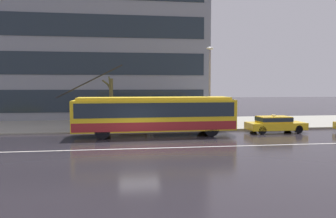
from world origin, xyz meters
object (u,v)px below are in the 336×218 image
at_px(trolleybus, 155,114).
at_px(street_lamp, 210,80).
at_px(bus_shelter, 132,105).
at_px(street_tree_bare, 111,100).
at_px(taxi_ahead_of_bus, 275,123).
at_px(pedestrian_at_shelter, 190,109).
at_px(pedestrian_approaching_curb, 146,117).

height_order(trolleybus, street_lamp, street_lamp).
bearing_deg(bus_shelter, trolleybus, -65.74).
distance_m(trolleybus, bus_shelter, 3.98).
bearing_deg(street_tree_bare, bus_shelter, -26.52).
xyz_separation_m(taxi_ahead_of_bus, street_tree_bare, (-12.86, 4.20, 1.77)).
bearing_deg(pedestrian_at_shelter, taxi_ahead_of_bus, -24.74).
bearing_deg(bus_shelter, pedestrian_at_shelter, -5.21).
xyz_separation_m(bus_shelter, pedestrian_approaching_curb, (1.13, -0.76, -0.94)).
height_order(trolleybus, bus_shelter, trolleybus).
bearing_deg(street_lamp, pedestrian_approaching_curb, 174.73).
distance_m(pedestrian_approaching_curb, street_lamp, 6.05).
bearing_deg(street_lamp, taxi_ahead_of_bus, -23.66).
xyz_separation_m(trolleybus, pedestrian_approaching_curb, (-0.49, 2.84, -0.46)).
bearing_deg(street_lamp, pedestrian_at_shelter, 151.98).
relative_size(taxi_ahead_of_bus, pedestrian_approaching_curb, 2.80).
distance_m(street_lamp, street_tree_bare, 8.56).
bearing_deg(pedestrian_at_shelter, street_tree_bare, 168.69).
bearing_deg(taxi_ahead_of_bus, street_lamp, 156.34).
bearing_deg(pedestrian_approaching_curb, street_lamp, -5.27).
height_order(pedestrian_approaching_curb, street_tree_bare, street_tree_bare).
relative_size(taxi_ahead_of_bus, bus_shelter, 1.23).
height_order(pedestrian_at_shelter, pedestrian_approaching_curb, pedestrian_at_shelter).
xyz_separation_m(taxi_ahead_of_bus, pedestrian_at_shelter, (-6.23, 2.87, 0.95)).
relative_size(bus_shelter, street_lamp, 0.55).
bearing_deg(trolleybus, pedestrian_approaching_curb, 99.87).
bearing_deg(street_lamp, street_tree_bare, 165.34).
height_order(pedestrian_at_shelter, street_tree_bare, street_tree_bare).
xyz_separation_m(taxi_ahead_of_bus, street_lamp, (-4.73, 2.07, 3.39)).
bearing_deg(pedestrian_at_shelter, trolleybus, -135.69).
xyz_separation_m(trolleybus, taxi_ahead_of_bus, (9.47, 0.28, -0.86)).
xyz_separation_m(street_lamp, street_tree_bare, (-8.13, 2.13, -1.62)).
height_order(taxi_ahead_of_bus, street_tree_bare, street_tree_bare).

